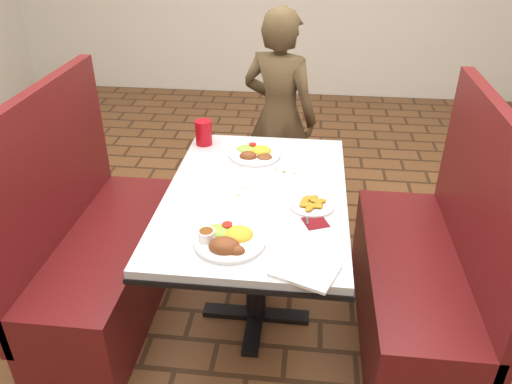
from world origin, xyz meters
TOP-DOWN VIEW (x-y plane):
  - dining_table at (0.00, 0.00)m, footprint 0.81×1.21m
  - booth_bench_left at (-0.80, 0.00)m, footprint 0.47×1.20m
  - booth_bench_right at (0.80, 0.00)m, footprint 0.47×1.20m
  - diner_person at (0.03, 1.06)m, footprint 0.58×0.49m
  - near_dinner_plate at (-0.06, -0.40)m, footprint 0.27×0.27m
  - far_dinner_plate at (-0.05, 0.36)m, footprint 0.26×0.26m
  - plantain_plate at (0.25, -0.10)m, footprint 0.19×0.19m
  - maroon_napkin at (0.27, -0.22)m, footprint 0.12×0.12m
  - spoon_utensil at (0.23, -0.17)m, footprint 0.02×0.14m
  - red_tumbler at (-0.33, 0.47)m, footprint 0.09×0.09m
  - paper_napkin at (0.23, -0.53)m, footprint 0.26×0.23m
  - knife_utensil at (-0.11, -0.39)m, footprint 0.03×0.16m
  - fork_utensil at (-0.13, -0.35)m, footprint 0.07×0.15m
  - lettuce_shreds at (0.04, 0.06)m, footprint 0.28×0.32m

SIDE VIEW (x-z plane):
  - booth_bench_left at x=-0.80m, z-range -0.26..0.92m
  - booth_bench_right at x=0.80m, z-range -0.26..0.92m
  - dining_table at x=0.00m, z-range 0.28..1.03m
  - diner_person at x=0.03m, z-range 0.00..1.36m
  - lettuce_shreds at x=0.04m, z-range 0.75..0.75m
  - maroon_napkin at x=0.27m, z-range 0.75..0.75m
  - spoon_utensil at x=0.23m, z-range 0.75..0.76m
  - paper_napkin at x=0.23m, z-range 0.75..0.76m
  - knife_utensil at x=-0.11m, z-range 0.76..0.76m
  - fork_utensil at x=-0.13m, z-range 0.76..0.76m
  - plantain_plate at x=0.25m, z-range 0.75..0.78m
  - far_dinner_plate at x=-0.05m, z-range 0.74..0.81m
  - near_dinner_plate at x=-0.06m, z-range 0.74..0.82m
  - red_tumbler at x=-0.33m, z-range 0.75..0.88m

